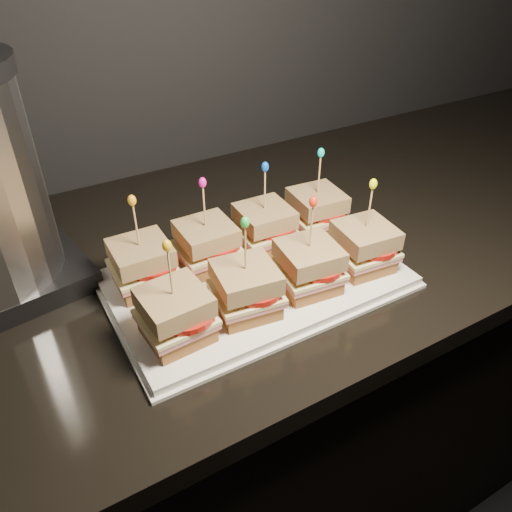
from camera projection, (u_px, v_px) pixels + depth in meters
cabinet at (326, 365)px, 1.28m from camera, size 2.33×0.69×0.85m
granite_slab at (343, 216)px, 1.02m from camera, size 2.37×0.73×0.04m
platter at (256, 279)px, 0.81m from camera, size 0.45×0.28×0.02m
platter_rim at (256, 282)px, 0.81m from camera, size 0.46×0.29×0.01m
sandwich_0_bread_bot at (145, 279)px, 0.77m from camera, size 0.08×0.08×0.02m
sandwich_0_ham at (143, 271)px, 0.77m from camera, size 0.09×0.09×0.01m
sandwich_0_cheese at (143, 267)px, 0.76m from camera, size 0.09×0.09×0.01m
sandwich_0_tomato at (151, 263)px, 0.76m from camera, size 0.08×0.08×0.01m
sandwich_0_bread_top at (141, 253)px, 0.75m from camera, size 0.09×0.09×0.03m
sandwich_0_pick at (136, 228)px, 0.72m from camera, size 0.00×0.00×0.09m
sandwich_0_frill at (132, 200)px, 0.69m from camera, size 0.01×0.01×0.02m
sandwich_1_bread_bot at (208, 258)px, 0.82m from camera, size 0.08×0.08×0.02m
sandwich_1_ham at (207, 251)px, 0.81m from camera, size 0.09×0.09×0.01m
sandwich_1_cheese at (207, 247)px, 0.81m from camera, size 0.09×0.09×0.01m
sandwich_1_tomato at (215, 243)px, 0.80m from camera, size 0.08×0.08×0.01m
sandwich_1_bread_top at (206, 233)px, 0.79m from camera, size 0.08×0.08×0.03m
sandwich_1_pick at (204, 209)px, 0.76m from camera, size 0.00×0.00×0.09m
sandwich_1_frill at (202, 183)px, 0.74m from camera, size 0.01×0.01×0.02m
sandwich_2_bread_bot at (264, 240)px, 0.86m from camera, size 0.09×0.09×0.02m
sandwich_2_ham at (264, 233)px, 0.85m from camera, size 0.09×0.09×0.01m
sandwich_2_cheese at (264, 229)px, 0.85m from camera, size 0.10×0.09×0.01m
sandwich_2_tomato at (272, 225)px, 0.85m from camera, size 0.08×0.08×0.01m
sandwich_2_bread_top at (265, 216)px, 0.83m from camera, size 0.09×0.09×0.03m
sandwich_2_pick at (265, 192)px, 0.81m from camera, size 0.00×0.00×0.09m
sandwich_2_frill at (265, 167)px, 0.78m from camera, size 0.01×0.01×0.02m
sandwich_3_bread_bot at (315, 224)px, 0.91m from camera, size 0.09×0.09×0.02m
sandwich_3_ham at (316, 216)px, 0.90m from camera, size 0.10×0.10×0.01m
sandwich_3_cheese at (316, 213)px, 0.89m from camera, size 0.10×0.10×0.01m
sandwich_3_tomato at (324, 209)px, 0.89m from camera, size 0.08×0.08×0.01m
sandwich_3_bread_top at (317, 200)px, 0.88m from camera, size 0.09×0.09×0.03m
sandwich_3_pick at (319, 177)px, 0.85m from camera, size 0.00×0.00×0.09m
sandwich_3_frill at (321, 153)px, 0.83m from camera, size 0.01×0.01×0.02m
sandwich_4_bread_bot at (177, 329)px, 0.68m from camera, size 0.09×0.09×0.02m
sandwich_4_ham at (176, 321)px, 0.67m from camera, size 0.10×0.09×0.01m
sandwich_4_cheese at (176, 317)px, 0.67m from camera, size 0.10×0.10×0.01m
sandwich_4_tomato at (185, 312)px, 0.67m from camera, size 0.08×0.08×0.01m
sandwich_4_bread_top at (174, 302)px, 0.65m from camera, size 0.09×0.09×0.03m
sandwich_4_pick at (170, 275)px, 0.63m from camera, size 0.00×0.00×0.09m
sandwich_4_frill at (167, 246)px, 0.60m from camera, size 0.01×0.01×0.02m
sandwich_5_bread_bot at (246, 303)px, 0.73m from camera, size 0.09×0.09×0.02m
sandwich_5_ham at (246, 295)px, 0.72m from camera, size 0.10×0.10×0.01m
sandwich_5_cheese at (246, 291)px, 0.71m from camera, size 0.10×0.10×0.01m
sandwich_5_tomato at (255, 287)px, 0.71m from camera, size 0.08×0.08×0.01m
sandwich_5_bread_top at (246, 277)px, 0.70m from camera, size 0.10×0.10×0.03m
sandwich_5_pick at (245, 251)px, 0.67m from camera, size 0.00×0.00×0.09m
sandwich_5_frill at (245, 222)px, 0.65m from camera, size 0.01×0.01×0.02m
sandwich_6_bread_bot at (307, 280)px, 0.77m from camera, size 0.09×0.09×0.02m
sandwich_6_ham at (308, 272)px, 0.76m from camera, size 0.10×0.10×0.01m
sandwich_6_cheese at (308, 269)px, 0.76m from camera, size 0.10×0.10×0.01m
sandwich_6_tomato at (317, 264)px, 0.75m from camera, size 0.08×0.08×0.01m
sandwich_6_bread_top at (309, 255)px, 0.74m from camera, size 0.09×0.09×0.03m
sandwich_6_pick at (311, 229)px, 0.72m from camera, size 0.00×0.00×0.09m
sandwich_6_frill at (313, 202)px, 0.69m from camera, size 0.01×0.01×0.02m
sandwich_7_bread_bot at (362, 260)px, 0.82m from camera, size 0.09×0.09×0.02m
sandwich_7_ham at (363, 252)px, 0.81m from camera, size 0.10×0.10×0.01m
sandwich_7_cheese at (363, 249)px, 0.80m from camera, size 0.10×0.10×0.01m
sandwich_7_tomato at (372, 244)px, 0.80m from camera, size 0.08×0.08×0.01m
sandwich_7_bread_top at (366, 235)px, 0.79m from camera, size 0.09×0.09×0.03m
sandwich_7_pick at (369, 210)px, 0.76m from camera, size 0.00×0.00×0.09m
sandwich_7_frill at (373, 184)px, 0.73m from camera, size 0.01×0.01×0.02m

